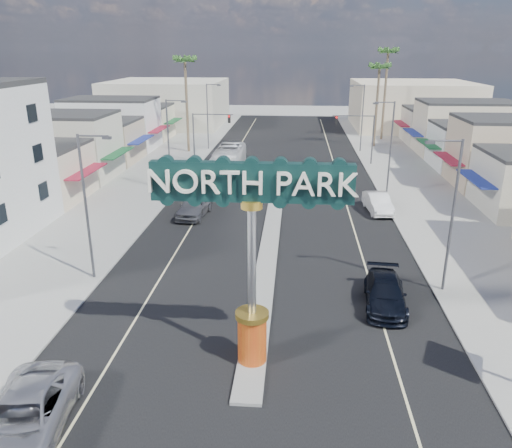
% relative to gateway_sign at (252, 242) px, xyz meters
% --- Properties ---
extents(ground, '(160.00, 160.00, 0.00)m').
position_rel_gateway_sign_xyz_m(ground, '(0.00, 28.02, -5.93)').
color(ground, gray).
rests_on(ground, ground).
extents(road, '(20.00, 120.00, 0.01)m').
position_rel_gateway_sign_xyz_m(road, '(0.00, 28.02, -5.92)').
color(road, black).
rests_on(road, ground).
extents(median_island, '(1.30, 30.00, 0.16)m').
position_rel_gateway_sign_xyz_m(median_island, '(0.00, 12.02, -5.85)').
color(median_island, gray).
rests_on(median_island, ground).
extents(sidewalk_left, '(8.00, 120.00, 0.12)m').
position_rel_gateway_sign_xyz_m(sidewalk_left, '(-14.00, 28.02, -5.87)').
color(sidewalk_left, gray).
rests_on(sidewalk_left, ground).
extents(sidewalk_right, '(8.00, 120.00, 0.12)m').
position_rel_gateway_sign_xyz_m(sidewalk_right, '(14.00, 28.02, -5.87)').
color(sidewalk_right, gray).
rests_on(sidewalk_right, ground).
extents(storefront_row_left, '(12.00, 42.00, 6.00)m').
position_rel_gateway_sign_xyz_m(storefront_row_left, '(-24.00, 41.02, -2.93)').
color(storefront_row_left, beige).
rests_on(storefront_row_left, ground).
extents(storefront_row_right, '(12.00, 42.00, 6.00)m').
position_rel_gateway_sign_xyz_m(storefront_row_right, '(24.00, 41.02, -2.93)').
color(storefront_row_right, '#B7B29E').
rests_on(storefront_row_right, ground).
extents(backdrop_far_left, '(20.00, 20.00, 8.00)m').
position_rel_gateway_sign_xyz_m(backdrop_far_left, '(-22.00, 73.02, -1.93)').
color(backdrop_far_left, '#B7B29E').
rests_on(backdrop_far_left, ground).
extents(backdrop_far_right, '(20.00, 20.00, 8.00)m').
position_rel_gateway_sign_xyz_m(backdrop_far_right, '(22.00, 73.02, -1.93)').
color(backdrop_far_right, beige).
rests_on(backdrop_far_right, ground).
extents(gateway_sign, '(8.20, 1.50, 9.15)m').
position_rel_gateway_sign_xyz_m(gateway_sign, '(0.00, 0.00, 0.00)').
color(gateway_sign, red).
rests_on(gateway_sign, median_island).
extents(traffic_signal_left, '(5.09, 0.45, 6.00)m').
position_rel_gateway_sign_xyz_m(traffic_signal_left, '(-9.18, 42.02, -1.65)').
color(traffic_signal_left, '#47474C').
rests_on(traffic_signal_left, ground).
extents(traffic_signal_right, '(5.09, 0.45, 6.00)m').
position_rel_gateway_sign_xyz_m(traffic_signal_right, '(9.18, 42.02, -1.65)').
color(traffic_signal_right, '#47474C').
rests_on(traffic_signal_right, ground).
extents(streetlight_l_near, '(2.03, 0.22, 9.00)m').
position_rel_gateway_sign_xyz_m(streetlight_l_near, '(-10.43, 8.02, -0.86)').
color(streetlight_l_near, '#47474C').
rests_on(streetlight_l_near, ground).
extents(streetlight_l_mid, '(2.03, 0.22, 9.00)m').
position_rel_gateway_sign_xyz_m(streetlight_l_mid, '(-10.43, 28.02, -0.86)').
color(streetlight_l_mid, '#47474C').
rests_on(streetlight_l_mid, ground).
extents(streetlight_l_far, '(2.03, 0.22, 9.00)m').
position_rel_gateway_sign_xyz_m(streetlight_l_far, '(-10.43, 50.02, -0.86)').
color(streetlight_l_far, '#47474C').
rests_on(streetlight_l_far, ground).
extents(streetlight_r_near, '(2.03, 0.22, 9.00)m').
position_rel_gateway_sign_xyz_m(streetlight_r_near, '(10.43, 8.02, -0.86)').
color(streetlight_r_near, '#47474C').
rests_on(streetlight_r_near, ground).
extents(streetlight_r_mid, '(2.03, 0.22, 9.00)m').
position_rel_gateway_sign_xyz_m(streetlight_r_mid, '(10.43, 28.02, -0.86)').
color(streetlight_r_mid, '#47474C').
rests_on(streetlight_r_mid, ground).
extents(streetlight_r_far, '(2.03, 0.22, 9.00)m').
position_rel_gateway_sign_xyz_m(streetlight_r_far, '(10.43, 50.02, -0.86)').
color(streetlight_r_far, '#47474C').
rests_on(streetlight_r_far, ground).
extents(palm_left_far, '(2.60, 2.60, 13.10)m').
position_rel_gateway_sign_xyz_m(palm_left_far, '(-13.00, 48.02, 5.57)').
color(palm_left_far, brown).
rests_on(palm_left_far, ground).
extents(palm_right_mid, '(2.60, 2.60, 12.10)m').
position_rel_gateway_sign_xyz_m(palm_right_mid, '(13.00, 54.02, 4.67)').
color(palm_right_mid, brown).
rests_on(palm_right_mid, ground).
extents(palm_right_far, '(2.60, 2.60, 14.10)m').
position_rel_gateway_sign_xyz_m(palm_right_far, '(15.00, 60.02, 6.46)').
color(palm_right_far, brown).
rests_on(palm_right_far, ground).
extents(suv_left, '(3.62, 6.50, 1.72)m').
position_rel_gateway_sign_xyz_m(suv_left, '(-7.89, -5.19, -5.07)').
color(suv_left, silver).
rests_on(suv_left, ground).
extents(suv_right, '(2.61, 5.49, 1.54)m').
position_rel_gateway_sign_xyz_m(suv_right, '(6.87, 5.92, -5.16)').
color(suv_right, black).
rests_on(suv_right, ground).
extents(car_parked_left, '(2.64, 5.43, 1.79)m').
position_rel_gateway_sign_xyz_m(car_parked_left, '(-6.75, 20.62, -5.03)').
color(car_parked_left, slate).
rests_on(car_parked_left, ground).
extents(car_parked_right, '(2.25, 5.16, 1.65)m').
position_rel_gateway_sign_xyz_m(car_parked_right, '(9.00, 23.04, -5.10)').
color(car_parked_right, silver).
rests_on(car_parked_right, ground).
extents(city_bus, '(3.11, 12.54, 3.48)m').
position_rel_gateway_sign_xyz_m(city_bus, '(-5.46, 32.37, -4.19)').
color(city_bus, silver).
rests_on(city_bus, ground).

